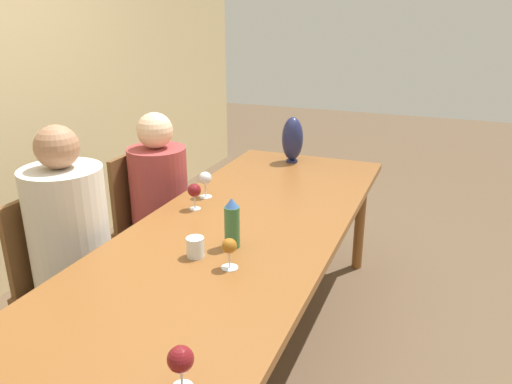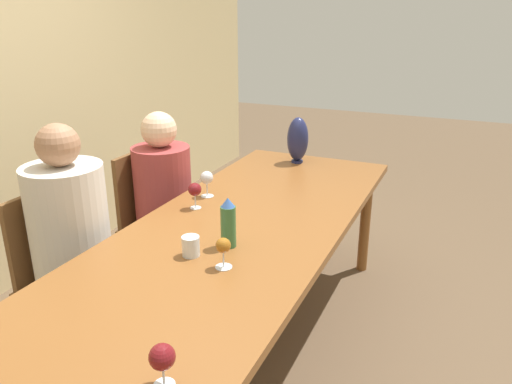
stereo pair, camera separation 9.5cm
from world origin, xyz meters
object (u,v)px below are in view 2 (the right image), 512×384
(chair_far, at_px, (156,217))
(person_far, at_px, (166,199))
(wine_glass_3, at_px, (207,178))
(water_tumbler, at_px, (191,246))
(vase, at_px, (298,139))
(person_near, at_px, (74,244))
(wine_glass_1, at_px, (223,247))
(chair_near, at_px, (65,273))
(wine_glass_0, at_px, (195,190))
(wine_glass_2, at_px, (162,358))
(water_bottle, at_px, (228,223))

(chair_far, distance_m, person_far, 0.16)
(wine_glass_3, bearing_deg, water_tumbler, -156.29)
(vase, xyz_separation_m, person_near, (-1.45, 0.63, -0.25))
(wine_glass_1, distance_m, person_far, 1.22)
(water_tumbler, bearing_deg, chair_near, 88.27)
(wine_glass_0, height_order, wine_glass_2, wine_glass_0)
(wine_glass_3, xyz_separation_m, person_far, (0.16, 0.39, -0.24))
(chair_far, bearing_deg, wine_glass_3, -108.43)
(chair_near, xyz_separation_m, person_near, (0.00, -0.08, 0.18))
(wine_glass_1, xyz_separation_m, person_far, (0.85, 0.85, -0.22))
(water_tumbler, height_order, chair_near, chair_near)
(wine_glass_1, height_order, person_far, person_far)
(vase, relative_size, person_far, 0.26)
(wine_glass_3, xyz_separation_m, chair_near, (-0.63, 0.48, -0.38))
(water_tumbler, distance_m, person_near, 0.69)
(vase, height_order, person_far, person_far)
(wine_glass_3, xyz_separation_m, chair_far, (0.16, 0.48, -0.38))
(wine_glass_1, bearing_deg, person_far, 45.15)
(chair_near, bearing_deg, chair_far, 0.00)
(wine_glass_1, bearing_deg, chair_near, 86.32)
(chair_far, bearing_deg, wine_glass_1, -132.11)
(chair_far, bearing_deg, chair_near, 180.00)
(vase, distance_m, wine_glass_1, 1.53)
(wine_glass_3, bearing_deg, wine_glass_1, -146.24)
(wine_glass_0, distance_m, wine_glass_3, 0.18)
(water_tumbler, relative_size, chair_far, 0.10)
(chair_far, distance_m, person_near, 0.81)
(wine_glass_1, bearing_deg, water_tumbler, 77.90)
(water_tumbler, bearing_deg, chair_far, 43.30)
(chair_far, height_order, person_far, person_far)
(water_tumbler, height_order, person_near, person_near)
(wine_glass_3, height_order, person_far, person_far)
(water_tumbler, relative_size, vase, 0.28)
(wine_glass_2, relative_size, wine_glass_3, 0.91)
(wine_glass_1, bearing_deg, person_near, 85.95)
(chair_near, bearing_deg, wine_glass_3, -37.25)
(person_near, bearing_deg, wine_glass_1, -94.05)
(person_far, bearing_deg, wine_glass_1, -134.85)
(chair_near, bearing_deg, person_near, -90.00)
(vase, bearing_deg, chair_near, 153.80)
(water_bottle, distance_m, wine_glass_0, 0.49)
(water_tumbler, xyz_separation_m, wine_glass_1, (-0.04, -0.17, 0.05))
(vase, distance_m, person_near, 1.60)
(wine_glass_0, height_order, wine_glass_1, wine_glass_0)
(water_bottle, height_order, wine_glass_3, water_bottle)
(vase, relative_size, wine_glass_2, 2.33)
(wine_glass_1, relative_size, wine_glass_2, 0.97)
(wine_glass_3, relative_size, person_far, 0.12)
(chair_near, height_order, person_far, person_far)
(person_near, bearing_deg, person_far, -0.04)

